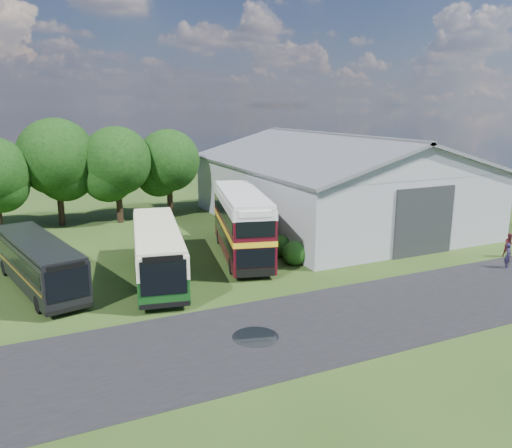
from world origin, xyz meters
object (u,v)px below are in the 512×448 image
storage_shed (332,177)px  visitor_b (509,246)px  bus_dark_single (38,263)px  bus_maroon_double (242,224)px  bus_green_single (157,250)px  visitor_a (508,256)px

storage_shed → visitor_b: storage_shed is taller
bus_dark_single → visitor_b: 31.58m
bus_maroon_double → visitor_b: (17.26, -8.23, -1.49)m
visitor_b → storage_shed: bearing=135.4°
bus_green_single → bus_maroon_double: 6.87m
visitor_a → visitor_b: visitor_b is taller
storage_shed → visitor_b: bearing=-70.6°
visitor_b → bus_green_single: bearing=-168.9°
bus_dark_single → visitor_b: bearing=-26.8°
bus_maroon_double → visitor_a: bearing=-19.0°
bus_green_single → bus_dark_single: (-6.87, 1.02, -0.17)m
storage_shed → bus_maroon_double: 13.89m
storage_shed → bus_maroon_double: size_ratio=2.18×
bus_green_single → visitor_a: 23.07m
bus_green_single → storage_shed: bearing=36.0°
bus_green_single → bus_dark_single: 6.95m
visitor_a → storage_shed: bearing=65.9°
bus_dark_single → visitor_a: bearing=-30.9°
bus_green_single → visitor_b: bus_green_single is taller
bus_green_single → bus_maroon_double: (6.57, 1.91, 0.61)m
visitor_a → visitor_b: (2.21, 1.67, 0.02)m
bus_maroon_double → visitor_b: 19.18m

